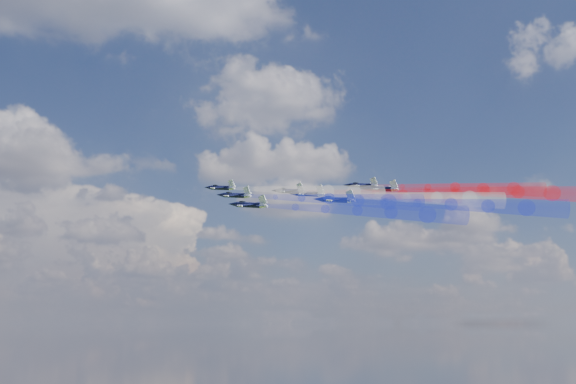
{
  "coord_description": "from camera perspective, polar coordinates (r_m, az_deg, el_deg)",
  "views": [
    {
      "loc": [
        -3.19,
        -141.92,
        134.27
      ],
      "look_at": [
        22.57,
        8.83,
        164.84
      ],
      "focal_mm": 41.29,
      "sensor_mm": 36.0,
      "label": 1
    }
  ],
  "objects": [
    {
      "name": "jet_inner_right",
      "position": [
        168.57,
        0.06,
        0.09
      ],
      "size": [
        13.37,
        13.48,
        6.02
      ],
      "primitive_type": null,
      "rotation": [
        0.14,
        -0.23,
        0.77
      ],
      "color": "black"
    },
    {
      "name": "jet_lead",
      "position": [
        167.34,
        -5.81,
        0.36
      ],
      "size": [
        13.37,
        13.48,
        6.02
      ],
      "primitive_type": null,
      "rotation": [
        0.14,
        -0.23,
        0.77
      ],
      "color": "black"
    },
    {
      "name": "jet_rear_right",
      "position": [
        156.12,
        7.94,
        0.28
      ],
      "size": [
        13.37,
        13.48,
        6.02
      ],
      "primitive_type": null,
      "rotation": [
        0.14,
        -0.23,
        0.77
      ],
      "color": "black"
    },
    {
      "name": "trail_center_third",
      "position": [
        140.98,
        10.17,
        -0.45
      ],
      "size": [
        31.55,
        31.23,
        9.78
      ],
      "primitive_type": null,
      "rotation": [
        0.14,
        -0.23,
        0.77
      ],
      "color": "white"
    },
    {
      "name": "trail_rear_left",
      "position": [
        125.7,
        13.89,
        -1.04
      ],
      "size": [
        31.55,
        31.23,
        9.78
      ],
      "primitive_type": null,
      "rotation": [
        0.14,
        -0.23,
        0.77
      ],
      "color": "#1A28DF"
    },
    {
      "name": "jet_inner_left",
      "position": [
        150.08,
        -4.59,
        -0.29
      ],
      "size": [
        13.37,
        13.48,
        6.02
      ],
      "primitive_type": null,
      "rotation": [
        0.14,
        -0.23,
        0.77
      ],
      "color": "black"
    },
    {
      "name": "trail_rear_right",
      "position": [
        146.42,
        16.64,
        0.03
      ],
      "size": [
        31.55,
        31.23,
        9.78
      ],
      "primitive_type": null,
      "rotation": [
        0.14,
        -0.23,
        0.77
      ],
      "color": "red"
    },
    {
      "name": "trail_inner_right",
      "position": [
        155.59,
        7.58,
        -0.15
      ],
      "size": [
        31.55,
        31.23,
        9.78
      ],
      "primitive_type": null,
      "rotation": [
        0.14,
        -0.23,
        0.77
      ],
      "color": "red"
    },
    {
      "name": "trail_outer_left",
      "position": [
        120.16,
        5.96,
        -1.57
      ],
      "size": [
        31.55,
        31.23,
        9.78
      ],
      "primitive_type": null,
      "rotation": [
        0.14,
        -0.23,
        0.77
      ],
      "color": "#1A28DF"
    },
    {
      "name": "trail_lead",
      "position": [
        152.18,
        1.28,
        0.14
      ],
      "size": [
        31.55,
        31.23,
        9.78
      ],
      "primitive_type": null,
      "rotation": [
        0.14,
        -0.23,
        0.77
      ],
      "color": "white"
    },
    {
      "name": "jet_rear_left",
      "position": [
        136.7,
        4.12,
        -0.68
      ],
      "size": [
        13.37,
        13.48,
        6.02
      ],
      "primitive_type": null,
      "rotation": [
        0.14,
        -0.23,
        0.77
      ],
      "color": "black"
    },
    {
      "name": "jet_outer_right",
      "position": [
        170.75,
        6.36,
        0.57
      ],
      "size": [
        13.37,
        13.48,
        6.02
      ],
      "primitive_type": null,
      "rotation": [
        0.14,
        -0.23,
        0.77
      ],
      "color": "black"
    },
    {
      "name": "trail_outer_right",
      "position": [
        160.24,
        14.19,
        0.37
      ],
      "size": [
        31.55,
        31.23,
        9.78
      ],
      "primitive_type": null,
      "rotation": [
        0.14,
        -0.23,
        0.77
      ],
      "color": "red"
    },
    {
      "name": "jet_outer_left",
      "position": [
        134.06,
        -3.37,
        -1.12
      ],
      "size": [
        13.37,
        13.48,
        6.02
      ],
      "primitive_type": null,
      "rotation": [
        0.14,
        -0.23,
        0.77
      ],
      "color": "black"
    },
    {
      "name": "jet_center_third",
      "position": [
        153.17,
        1.7,
        -0.16
      ],
      "size": [
        13.37,
        13.48,
        6.02
      ],
      "primitive_type": null,
      "rotation": [
        0.14,
        -0.23,
        0.77
      ],
      "color": "black"
    },
    {
      "name": "trail_inner_left",
      "position": [
        135.53,
        3.53,
        -0.6
      ],
      "size": [
        31.55,
        31.23,
        9.78
      ],
      "primitive_type": null,
      "rotation": [
        0.14,
        -0.23,
        0.77
      ],
      "color": "#1A28DF"
    }
  ]
}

